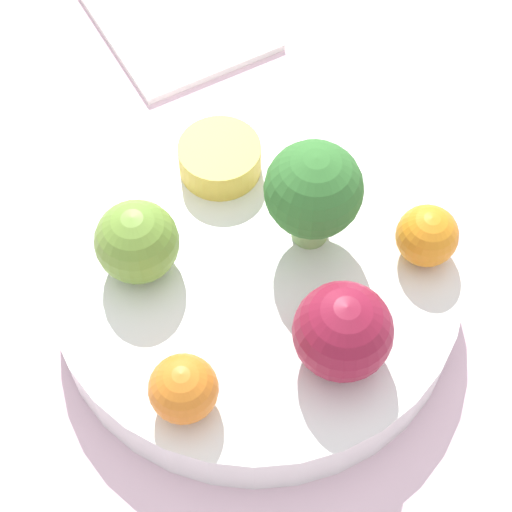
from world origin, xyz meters
The scene contains 10 objects.
ground_plane centered at (0.00, 0.00, 0.00)m, with size 6.00×6.00×0.00m, color gray.
table_surface centered at (0.00, 0.00, 0.01)m, with size 1.20×1.20×0.02m.
bowl centered at (0.00, 0.00, 0.04)m, with size 0.27×0.27×0.04m.
broccoli centered at (-0.02, 0.04, 0.11)m, with size 0.06×0.06×0.08m.
apple_red centered at (-0.01, -0.07, 0.09)m, with size 0.05×0.05×0.05m.
apple_green centered at (0.07, 0.04, 0.09)m, with size 0.06×0.06×0.06m.
orange_front centered at (0.09, -0.06, 0.08)m, with size 0.04×0.04×0.04m.
orange_back centered at (0.01, 0.11, 0.08)m, with size 0.04×0.04×0.04m.
small_cup centered at (-0.08, -0.01, 0.07)m, with size 0.06×0.06×0.02m.
napkin centered at (-0.27, -0.02, 0.02)m, with size 0.18×0.16×0.01m.
Camera 1 is at (0.28, -0.05, 0.53)m, focal length 60.00 mm.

